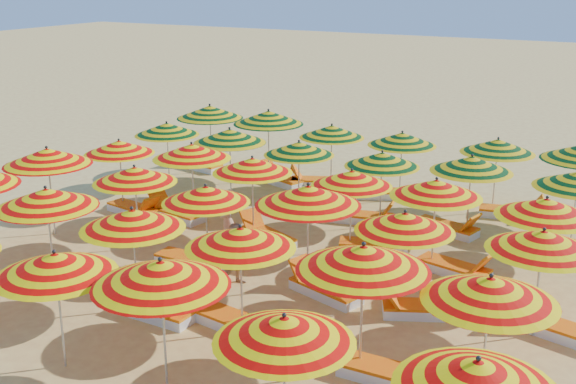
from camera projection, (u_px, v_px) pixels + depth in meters
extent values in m
plane|color=#E1C064|center=(278.00, 260.00, 17.54)|extent=(120.00, 120.00, 0.00)
cylinder|color=silver|center=(60.00, 313.00, 12.57)|extent=(0.04, 0.04, 2.11)
cone|color=#E16700|center=(55.00, 264.00, 12.29)|extent=(2.46, 2.46, 0.40)
sphere|color=black|center=(54.00, 252.00, 12.23)|extent=(0.07, 0.07, 0.07)
cylinder|color=silver|center=(164.00, 329.00, 11.85)|extent=(0.04, 0.04, 2.27)
cone|color=#E16700|center=(161.00, 274.00, 11.55)|extent=(2.45, 2.45, 0.43)
sphere|color=black|center=(160.00, 259.00, 11.48)|extent=(0.08, 0.08, 0.08)
cone|color=#E16700|center=(284.00, 330.00, 10.16)|extent=(2.49, 2.49, 0.39)
sphere|color=black|center=(284.00, 315.00, 10.09)|extent=(0.07, 0.07, 0.07)
cone|color=#E16700|center=(477.00, 375.00, 8.94)|extent=(2.79, 2.79, 0.40)
sphere|color=black|center=(479.00, 358.00, 8.87)|extent=(0.07, 0.07, 0.07)
cylinder|color=silver|center=(51.00, 240.00, 15.79)|extent=(0.04, 0.04, 2.22)
cone|color=#E16700|center=(46.00, 198.00, 15.50)|extent=(2.74, 2.74, 0.42)
sphere|color=black|center=(45.00, 187.00, 15.43)|extent=(0.07, 0.07, 0.07)
cylinder|color=silver|center=(135.00, 262.00, 14.72)|extent=(0.04, 0.04, 2.13)
cone|color=#E16700|center=(132.00, 219.00, 14.45)|extent=(2.52, 2.52, 0.40)
sphere|color=black|center=(132.00, 208.00, 14.38)|extent=(0.07, 0.07, 0.07)
cylinder|color=silver|center=(241.00, 283.00, 13.76)|extent=(0.04, 0.04, 2.11)
cone|color=#E16700|center=(240.00, 238.00, 13.49)|extent=(2.30, 2.30, 0.40)
sphere|color=black|center=(240.00, 226.00, 13.42)|extent=(0.07, 0.07, 0.07)
cylinder|color=silver|center=(361.00, 312.00, 12.39)|extent=(0.04, 0.04, 2.30)
cone|color=#E16700|center=(363.00, 258.00, 12.09)|extent=(2.59, 2.59, 0.44)
sphere|color=black|center=(364.00, 244.00, 12.01)|extent=(0.08, 0.08, 0.08)
cylinder|color=silver|center=(485.00, 343.00, 11.49)|extent=(0.04, 0.04, 2.16)
cone|color=#E16700|center=(490.00, 290.00, 11.21)|extent=(2.78, 2.78, 0.41)
sphere|color=black|center=(491.00, 276.00, 11.14)|extent=(0.07, 0.07, 0.07)
cylinder|color=silver|center=(51.00, 193.00, 18.95)|extent=(0.04, 0.04, 2.28)
cone|color=#E16700|center=(47.00, 157.00, 18.66)|extent=(2.97, 2.97, 0.43)
sphere|color=black|center=(46.00, 147.00, 18.58)|extent=(0.08, 0.08, 0.08)
cylinder|color=silver|center=(137.00, 209.00, 17.98)|extent=(0.04, 0.04, 2.08)
cone|color=#E16700|center=(135.00, 175.00, 17.71)|extent=(2.55, 2.55, 0.40)
sphere|color=black|center=(134.00, 166.00, 17.64)|extent=(0.07, 0.07, 0.07)
cylinder|color=silver|center=(207.00, 231.00, 16.59)|extent=(0.04, 0.04, 2.03)
cone|color=#E16700|center=(206.00, 194.00, 16.33)|extent=(2.60, 2.60, 0.39)
sphere|color=black|center=(205.00, 185.00, 16.26)|extent=(0.07, 0.07, 0.07)
cylinder|color=silver|center=(308.00, 239.00, 15.70)|extent=(0.04, 0.04, 2.30)
cone|color=#E16700|center=(308.00, 196.00, 15.40)|extent=(2.95, 2.95, 0.44)
sphere|color=black|center=(308.00, 184.00, 15.33)|extent=(0.08, 0.08, 0.08)
cylinder|color=silver|center=(403.00, 263.00, 14.77)|extent=(0.04, 0.04, 2.05)
cone|color=#E16700|center=(405.00, 222.00, 14.51)|extent=(2.56, 2.56, 0.39)
sphere|color=black|center=(405.00, 211.00, 14.44)|extent=(0.07, 0.07, 0.07)
cylinder|color=silver|center=(538.00, 286.00, 13.63)|extent=(0.04, 0.04, 2.10)
cone|color=#E16700|center=(543.00, 241.00, 13.35)|extent=(2.57, 2.57, 0.40)
sphere|color=black|center=(544.00, 229.00, 13.29)|extent=(0.07, 0.07, 0.07)
cylinder|color=silver|center=(121.00, 176.00, 20.94)|extent=(0.04, 0.04, 2.02)
cone|color=#E16700|center=(119.00, 147.00, 20.68)|extent=(2.25, 2.25, 0.38)
sphere|color=black|center=(119.00, 140.00, 20.61)|extent=(0.07, 0.07, 0.07)
cylinder|color=silver|center=(193.00, 184.00, 19.94)|extent=(0.04, 0.04, 2.16)
cone|color=#E16700|center=(192.00, 151.00, 19.66)|extent=(2.66, 2.66, 0.41)
sphere|color=black|center=(191.00, 143.00, 19.59)|extent=(0.07, 0.07, 0.07)
cylinder|color=silver|center=(253.00, 199.00, 18.80)|extent=(0.04, 0.04, 2.08)
cone|color=#E16700|center=(252.00, 165.00, 18.53)|extent=(2.42, 2.42, 0.40)
sphere|color=black|center=(252.00, 157.00, 18.46)|extent=(0.07, 0.07, 0.07)
cylinder|color=silver|center=(351.00, 212.00, 17.87)|extent=(0.04, 0.04, 2.02)
cone|color=#E16700|center=(352.00, 178.00, 17.61)|extent=(2.42, 2.42, 0.38)
sphere|color=black|center=(352.00, 170.00, 17.55)|extent=(0.07, 0.07, 0.07)
cylinder|color=silver|center=(434.00, 226.00, 16.74)|extent=(0.04, 0.04, 2.13)
cone|color=#E16700|center=(436.00, 188.00, 16.47)|extent=(2.74, 2.74, 0.40)
sphere|color=black|center=(437.00, 179.00, 16.40)|extent=(0.07, 0.07, 0.07)
cylinder|color=silver|center=(542.00, 248.00, 15.42)|extent=(0.04, 0.04, 2.12)
cone|color=#E16700|center=(546.00, 208.00, 15.14)|extent=(2.65, 2.65, 0.40)
sphere|color=black|center=(547.00, 197.00, 15.07)|extent=(0.07, 0.07, 0.07)
cylinder|color=silver|center=(168.00, 156.00, 23.12)|extent=(0.04, 0.04, 2.05)
cone|color=#6B6507|center=(167.00, 129.00, 22.85)|extent=(2.56, 2.56, 0.39)
sphere|color=black|center=(166.00, 122.00, 22.79)|extent=(0.07, 0.07, 0.07)
cylinder|color=silver|center=(230.00, 167.00, 21.66)|extent=(0.04, 0.04, 2.17)
cone|color=#6B6507|center=(230.00, 136.00, 21.38)|extent=(2.22, 2.22, 0.41)
sphere|color=black|center=(229.00, 128.00, 21.31)|extent=(0.07, 0.07, 0.07)
cylinder|color=silver|center=(299.00, 178.00, 20.74)|extent=(0.04, 0.04, 2.03)
cone|color=#6B6507|center=(299.00, 149.00, 20.48)|extent=(2.45, 2.45, 0.39)
sphere|color=black|center=(299.00, 141.00, 20.41)|extent=(0.07, 0.07, 0.07)
cylinder|color=silver|center=(381.00, 191.00, 19.55)|extent=(0.04, 0.04, 2.03)
cone|color=#6B6507|center=(382.00, 159.00, 19.29)|extent=(2.21, 2.21, 0.39)
sphere|color=black|center=(382.00, 151.00, 19.22)|extent=(0.07, 0.07, 0.07)
cylinder|color=silver|center=(469.00, 198.00, 18.78)|extent=(0.04, 0.04, 2.13)
cone|color=#6B6507|center=(472.00, 164.00, 18.50)|extent=(2.73, 2.73, 0.40)
sphere|color=black|center=(472.00, 155.00, 18.43)|extent=(0.07, 0.07, 0.07)
cylinder|color=silver|center=(574.00, 216.00, 17.44)|extent=(0.04, 0.04, 2.12)
cylinder|color=silver|center=(211.00, 140.00, 24.78)|extent=(0.04, 0.04, 2.27)
cone|color=#6B6507|center=(210.00, 112.00, 24.49)|extent=(2.93, 2.93, 0.43)
sphere|color=black|center=(210.00, 105.00, 24.41)|extent=(0.08, 0.08, 0.08)
cylinder|color=silver|center=(269.00, 147.00, 23.74)|extent=(0.04, 0.04, 2.30)
cone|color=#6B6507|center=(268.00, 117.00, 23.44)|extent=(2.35, 2.35, 0.44)
sphere|color=black|center=(268.00, 110.00, 23.37)|extent=(0.08, 0.08, 0.08)
cylinder|color=silver|center=(331.00, 159.00, 22.79)|extent=(0.04, 0.04, 2.05)
cone|color=#6B6507|center=(332.00, 131.00, 22.53)|extent=(2.69, 2.69, 0.39)
sphere|color=black|center=(332.00, 124.00, 22.46)|extent=(0.07, 0.07, 0.07)
cylinder|color=silver|center=(401.00, 168.00, 21.75)|extent=(0.04, 0.04, 2.06)
cone|color=#6B6507|center=(402.00, 139.00, 21.48)|extent=(2.55, 2.55, 0.39)
sphere|color=black|center=(402.00, 132.00, 21.41)|extent=(0.07, 0.07, 0.07)
cylinder|color=silver|center=(495.00, 177.00, 20.71)|extent=(0.04, 0.04, 2.11)
cone|color=#6B6507|center=(498.00, 146.00, 20.44)|extent=(2.12, 2.12, 0.40)
sphere|color=black|center=(498.00, 138.00, 20.37)|extent=(0.07, 0.07, 0.07)
cube|color=white|center=(155.00, 313.00, 14.65)|extent=(1.72, 0.63, 0.20)
cube|color=orange|center=(155.00, 307.00, 14.61)|extent=(1.72, 0.63, 0.06)
cube|color=orange|center=(182.00, 305.00, 14.21)|extent=(0.38, 0.59, 0.48)
cube|color=white|center=(222.00, 319.00, 14.39)|extent=(1.77, 0.85, 0.20)
cube|color=orange|center=(221.00, 313.00, 14.35)|extent=(1.77, 0.85, 0.06)
cube|color=orange|center=(196.00, 294.00, 14.69)|extent=(0.45, 0.63, 0.48)
cube|color=white|center=(388.00, 376.00, 12.39)|extent=(1.70, 0.59, 0.20)
cube|color=orange|center=(388.00, 369.00, 12.35)|extent=(1.70, 0.59, 0.06)
cube|color=orange|center=(428.00, 368.00, 11.97)|extent=(0.37, 0.58, 0.48)
cube|color=white|center=(190.00, 262.00, 17.15)|extent=(1.70, 0.58, 0.20)
cube|color=orange|center=(190.00, 257.00, 17.11)|extent=(1.70, 0.58, 0.06)
cube|color=orange|center=(214.00, 254.00, 16.73)|extent=(0.37, 0.58, 0.48)
cube|color=white|center=(326.00, 292.00, 15.58)|extent=(1.80, 1.07, 0.20)
cube|color=orange|center=(326.00, 287.00, 15.54)|extent=(1.80, 1.07, 0.06)
cube|color=orange|center=(303.00, 268.00, 15.96)|extent=(0.52, 0.66, 0.48)
cube|color=white|center=(425.00, 311.00, 14.72)|extent=(1.79, 1.23, 0.20)
cube|color=orange|center=(425.00, 305.00, 14.68)|extent=(1.79, 1.23, 0.06)
cube|color=orange|center=(391.00, 294.00, 14.66)|extent=(0.57, 0.68, 0.48)
cube|color=white|center=(564.00, 334.00, 13.81)|extent=(1.79, 0.97, 0.20)
cube|color=orange|center=(565.00, 328.00, 13.77)|extent=(1.79, 0.97, 0.06)
cube|color=orange|center=(531.00, 306.00, 14.15)|extent=(0.49, 0.65, 0.48)
cube|color=white|center=(134.00, 211.00, 20.80)|extent=(1.78, 0.88, 0.20)
cube|color=orange|center=(133.00, 206.00, 20.76)|extent=(1.78, 0.88, 0.06)
cube|color=orange|center=(149.00, 204.00, 20.27)|extent=(0.46, 0.64, 0.48)
cube|color=white|center=(177.00, 215.00, 20.41)|extent=(1.78, 0.87, 0.20)
cube|color=orange|center=(177.00, 211.00, 20.37)|extent=(1.78, 0.87, 0.06)
cube|color=orange|center=(160.00, 199.00, 20.73)|extent=(0.46, 0.64, 0.48)
cube|color=white|center=(268.00, 238.00, 18.67)|extent=(1.79, 1.20, 0.20)
cube|color=orange|center=(268.00, 234.00, 18.64)|extent=(1.79, 1.20, 0.06)
cube|color=orange|center=(252.00, 219.00, 19.09)|extent=(0.56, 0.68, 0.48)
cube|color=white|center=(373.00, 247.00, 18.07)|extent=(1.80, 1.12, 0.20)
cube|color=orange|center=(374.00, 242.00, 18.03)|extent=(1.80, 1.12, 0.06)
cube|color=orange|center=(402.00, 236.00, 17.87)|extent=(0.54, 0.67, 0.48)
cube|color=white|center=(453.00, 270.00, 16.72)|extent=(1.79, 0.96, 0.20)
cube|color=orange|center=(454.00, 265.00, 16.68)|extent=(1.79, 0.96, 0.06)
cube|color=orange|center=(482.00, 264.00, 16.18)|extent=(0.49, 0.65, 0.48)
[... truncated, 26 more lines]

